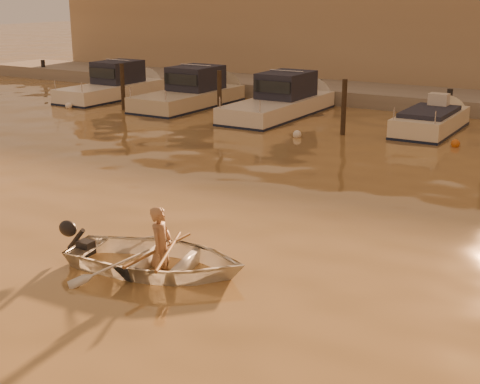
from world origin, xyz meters
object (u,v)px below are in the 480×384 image
Objects in this scene: dinghy at (157,259)px; moored_boat_2 at (279,101)px; person at (161,247)px; moored_boat_3 at (430,125)px; waterfront_building at (448,44)px; moored_boat_1 at (188,93)px; moored_boat_0 at (111,86)px.

dinghy is 16.47m from moored_boat_2.
moored_boat_3 is at bearing -15.32° from person.
moored_boat_1 is at bearing -127.93° from waterfront_building.
person is 16.48m from moored_boat_2.
moored_boat_1 is at bearing 180.00° from moored_boat_3.
waterfront_building is (-1.63, 26.47, 2.16)m from dinghy.
dinghy is 0.65× the size of moored_boat_3.
moored_boat_2 is (-5.62, 15.47, 0.39)m from dinghy.
moored_boat_2 is at bearing 7.33° from person.
moored_boat_0 is at bearing 180.00° from moored_boat_3.
dinghy is 0.07× the size of waterfront_building.
waterfront_building reaches higher than dinghy.
person is at bearing -69.69° from moored_boat_2.
moored_boat_2 reaches higher than dinghy.
moored_boat_3 is at bearing 0.00° from moored_boat_1.
waterfront_building is at bearing 39.87° from moored_boat_0.
moored_boat_0 reaches higher than person.
dinghy is 0.47× the size of moored_boat_2.
moored_boat_3 is (0.63, 15.45, -0.25)m from person.
moored_boat_2 is at bearing -109.95° from waterfront_building.
moored_boat_2 reaches higher than person.
moored_boat_2 is 0.16× the size of waterfront_building.
moored_boat_0 is at bearing -140.13° from waterfront_building.
person is 0.23× the size of moored_boat_0.
moored_boat_1 is 0.93× the size of moored_boat_2.
moored_boat_0 is 15.53m from moored_boat_3.
moored_boat_2 is (-5.72, 15.45, 0.15)m from person.
moored_boat_3 is at bearing -15.68° from dinghy.
moored_boat_1 reaches higher than dinghy.
moored_boat_0 reaches higher than moored_boat_3.
waterfront_building reaches higher than person.
moored_boat_0 and moored_boat_1 have the same top height.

